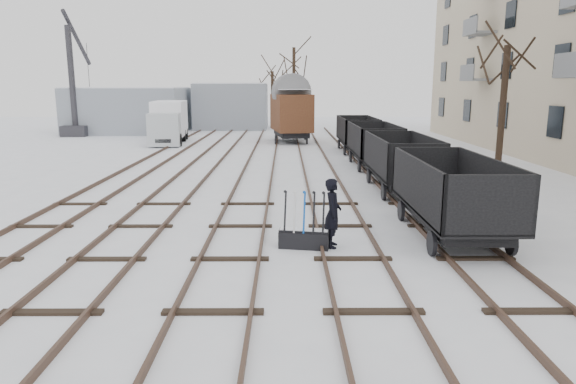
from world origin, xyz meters
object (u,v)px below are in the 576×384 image
at_px(box_van_wagon, 291,111).
at_px(crane, 75,104).
at_px(worker, 333,213).
at_px(panel_van, 172,122).
at_px(freight_wagon_a, 451,207).
at_px(ground_frame, 304,237).
at_px(lorry, 168,122).

height_order(box_van_wagon, crane, crane).
xyz_separation_m(worker, panel_van, (-11.38, 33.35, 0.10)).
bearing_deg(freight_wagon_a, ground_frame, -165.13).
bearing_deg(worker, crane, 37.33).
bearing_deg(panel_van, box_van_wagon, -37.73).
height_order(worker, crane, crane).
xyz_separation_m(ground_frame, crane, (-18.33, 31.30, 2.42)).
xyz_separation_m(worker, freight_wagon_a, (3.41, 1.01, -0.07)).
bearing_deg(box_van_wagon, ground_frame, -99.09).
bearing_deg(lorry, worker, -74.09).
distance_m(worker, freight_wagon_a, 3.56).
height_order(lorry, crane, crane).
height_order(freight_wagon_a, panel_van, freight_wagon_a).
distance_m(lorry, crane, 10.90).
bearing_deg(freight_wagon_a, lorry, 118.65).
bearing_deg(ground_frame, lorry, 119.52).
xyz_separation_m(ground_frame, box_van_wagon, (-0.05, 26.24, 2.03)).
relative_size(ground_frame, panel_van, 0.33).
relative_size(freight_wagon_a, lorry, 0.78).
relative_size(box_van_wagon, crane, 0.54).
distance_m(ground_frame, crane, 36.35).
xyz_separation_m(box_van_wagon, lorry, (-9.11, -0.74, -0.72)).
bearing_deg(panel_van, worker, -74.59).
height_order(freight_wagon_a, crane, crane).
xyz_separation_m(lorry, panel_van, (-1.46, 7.96, -0.57)).
relative_size(box_van_wagon, panel_van, 1.23).
bearing_deg(ground_frame, freight_wagon_a, 24.62).
xyz_separation_m(freight_wagon_a, crane, (-22.49, 30.19, 1.86)).
relative_size(lorry, crane, 0.68).
height_order(ground_frame, freight_wagon_a, freight_wagon_a).
distance_m(ground_frame, lorry, 27.13).
height_order(box_van_wagon, lorry, box_van_wagon).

